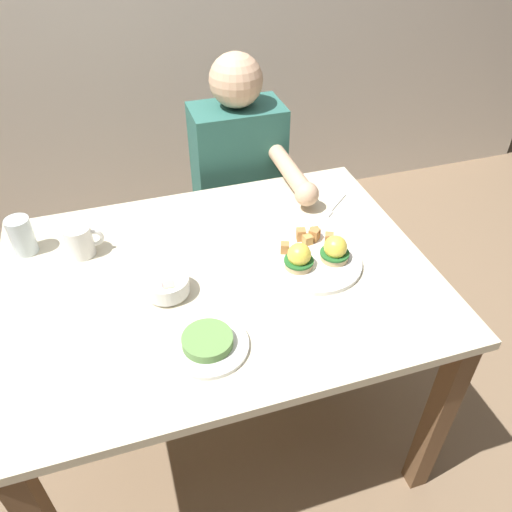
{
  "coord_description": "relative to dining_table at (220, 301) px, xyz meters",
  "views": [
    {
      "loc": [
        -0.22,
        -1.05,
        1.69
      ],
      "look_at": [
        0.11,
        0.0,
        0.78
      ],
      "focal_mm": 35.53,
      "sensor_mm": 36.0,
      "label": 1
    }
  ],
  "objects": [
    {
      "name": "side_plate",
      "position": [
        -0.09,
        -0.25,
        0.12
      ],
      "size": [
        0.2,
        0.2,
        0.04
      ],
      "color": "white",
      "rests_on": "dining_table"
    },
    {
      "name": "water_glass_near",
      "position": [
        -0.52,
        0.27,
        0.16
      ],
      "size": [
        0.07,
        0.07,
        0.11
      ],
      "color": "silver",
      "rests_on": "dining_table"
    },
    {
      "name": "fruit_bowl",
      "position": [
        -0.15,
        -0.04,
        0.14
      ],
      "size": [
        0.12,
        0.12,
        0.06
      ],
      "color": "white",
      "rests_on": "dining_table"
    },
    {
      "name": "coffee_mug",
      "position": [
        -0.36,
        0.21,
        0.16
      ],
      "size": [
        0.11,
        0.08,
        0.09
      ],
      "color": "white",
      "rests_on": "dining_table"
    },
    {
      "name": "ground_plane",
      "position": [
        0.0,
        0.0,
        -0.63
      ],
      "size": [
        6.0,
        6.0,
        0.0
      ],
      "primitive_type": "plane",
      "color": "#7F664C"
    },
    {
      "name": "fork",
      "position": [
        0.45,
        0.21,
        0.11
      ],
      "size": [
        0.13,
        0.12,
        0.0
      ],
      "color": "silver",
      "rests_on": "dining_table"
    },
    {
      "name": "eggs_benedict_plate",
      "position": [
        0.28,
        -0.04,
        0.13
      ],
      "size": [
        0.27,
        0.27,
        0.09
      ],
      "color": "white",
      "rests_on": "dining_table"
    },
    {
      "name": "diner_person",
      "position": [
        0.24,
        0.6,
        0.02
      ],
      "size": [
        0.34,
        0.54,
        1.14
      ],
      "color": "#33333D",
      "rests_on": "ground_plane"
    },
    {
      "name": "dining_table",
      "position": [
        0.0,
        0.0,
        0.0
      ],
      "size": [
        1.2,
        0.9,
        0.74
      ],
      "color": "beige",
      "rests_on": "ground_plane"
    }
  ]
}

